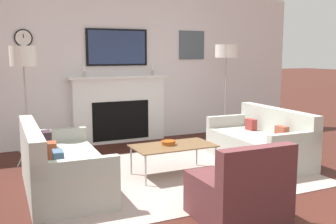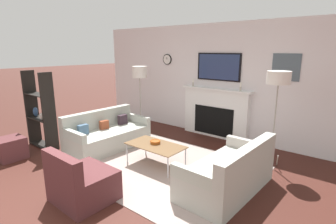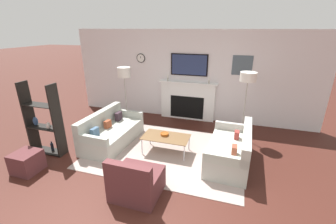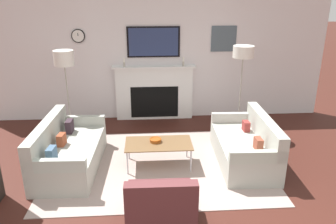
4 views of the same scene
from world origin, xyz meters
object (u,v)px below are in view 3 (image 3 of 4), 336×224
Objects in this scene: floor_lamp_left at (124,73)px; ottoman at (27,162)px; couch_left at (111,133)px; couch_right at (231,151)px; coffee_table at (166,137)px; armchair at (136,182)px; floor_lamp_right at (248,78)px; shelf_unit at (44,122)px; decorative_bowl at (165,134)px.

floor_lamp_left is 3.53× the size of ottoman.
couch_left is 2.90m from couch_right.
armchair is at bearing -91.52° from coffee_table.
shelf_unit is (-4.26, -2.11, -0.84)m from floor_lamp_right.
couch_left is at bearing 58.12° from ottoman.
couch_right is 2.09× the size of armchair.
floor_lamp_left is at bearing 142.09° from coffee_table.
coffee_table is (0.04, 1.52, 0.11)m from armchair.
coffee_table is at bearing 17.41° from shelf_unit.
armchair is 4.19× the size of decorative_bowl.
floor_lamp_right reaches higher than floor_lamp_left.
shelf_unit reaches higher than ottoman.
shelf_unit reaches higher than armchair.
floor_lamp_right is at bearing 26.35° from shelf_unit.
armchair is at bearing -133.85° from couch_right.
floor_lamp_left is 3.33m from floor_lamp_right.
floor_lamp_right is at bearing 36.13° from decorative_bowl.
couch_left is 1.79m from floor_lamp_left.
coffee_table is 5.57× the size of decorative_bowl.
couch_right is 1.50m from decorative_bowl.
couch_right is 4.16m from shelf_unit.
floor_lamp_left is at bearing 99.58° from couch_left.
decorative_bowl is at bearing 90.27° from armchair.
ottoman is (-3.88, -1.57, -0.07)m from couch_right.
armchair reaches higher than coffee_table.
shelf_unit is (-2.60, -0.81, 0.37)m from coffee_table.
floor_lamp_right is 3.63× the size of ottoman.
decorative_bowl is 2.87m from ottoman.
floor_lamp_left reaches higher than decorative_bowl.
shelf_unit is (-1.15, -0.85, 0.48)m from couch_left.
floor_lamp_left reaches higher than couch_right.
decorative_bowl is at bearing -37.70° from floor_lamp_left.
decorative_bowl is 2.71m from shelf_unit.
ottoman is at bearing -121.88° from couch_left.
couch_left is 1.46m from coffee_table.
shelf_unit is at bearing -143.48° from couch_left.
ottoman is at bearing -157.95° from couch_right.
shelf_unit reaches higher than couch_left.
decorative_bowl is 0.11× the size of floor_lamp_left.
floor_lamp_left is (-1.62, 1.25, 1.09)m from decorative_bowl.
armchair is 2.39m from ottoman.
coffee_table is 0.09m from decorative_bowl.
decorative_bowl is 0.12× the size of shelf_unit.
ottoman is at bearing -145.28° from floor_lamp_right.
armchair reaches higher than ottoman.
couch_right is 2.15m from armchair.
ottoman is (-2.43, -1.54, -0.17)m from coffee_table.
couch_left reaches higher than couch_right.
shelf_unit is 0.92m from ottoman.
shelf_unit reaches higher than couch_right.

